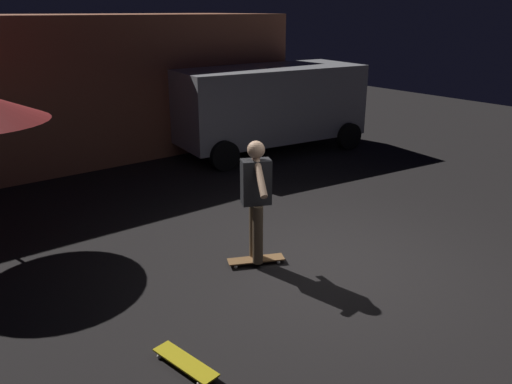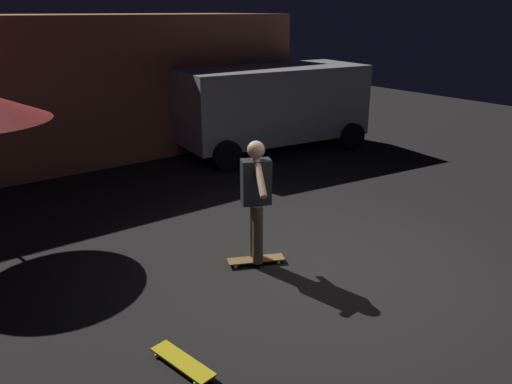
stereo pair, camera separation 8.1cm
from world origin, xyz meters
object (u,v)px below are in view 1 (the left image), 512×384
Objects in this scene: skateboard_spare at (185,363)px; skater at (256,193)px; parked_van at (269,103)px; skateboard_ridden at (256,260)px.

skater reaches higher than skateboard_spare.
parked_van is 5.97× the size of skateboard_spare.
skateboard_ridden is 0.98m from skater.
parked_van is 8.40m from skateboard_spare.
parked_van is at bearing 49.20° from skateboard_ridden.
skateboard_ridden is 2.28m from skateboard_spare.
skater is at bearing -130.80° from parked_van.
skateboard_ridden and skateboard_spare have the same top height.
skateboard_spare is at bearing -134.81° from parked_van.
skateboard_spare is at bearing -145.58° from skater.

